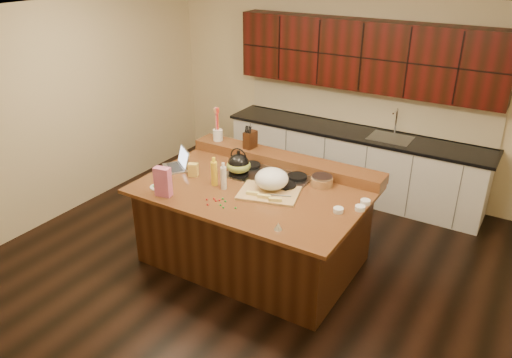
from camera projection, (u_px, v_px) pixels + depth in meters
The scene contains 31 objects.
room at pixel (253, 150), 5.14m from camera, with size 5.52×5.02×2.72m.
island at pixel (254, 224), 5.52m from camera, with size 2.40×1.60×0.92m.
back_ledge at pixel (285, 160), 5.84m from camera, with size 2.40×0.30×0.12m, color black.
cooktop at pixel (268, 176), 5.55m from camera, with size 0.92×0.52×0.05m.
back_counter at pixel (357, 127), 6.88m from camera, with size 3.70×0.66×2.40m.
kettle at pixel (239, 163), 5.54m from camera, with size 0.24×0.24×0.21m, color black.
green_bowl at pixel (239, 166), 5.55m from camera, with size 0.27×0.27×0.15m, color olive.
laptop at pixel (179, 163), 5.77m from camera, with size 0.42×0.40×0.23m.
oil_bottle at pixel (214, 174), 5.33m from camera, with size 0.07×0.07×0.27m, color yellow.
vinegar_bottle at pixel (224, 178), 5.25m from camera, with size 0.06×0.06×0.25m, color silver.
wooden_tray at pixel (271, 182), 5.20m from camera, with size 0.70×0.59×0.25m.
ramekin_a at pixel (338, 210), 4.83m from camera, with size 0.10×0.10×0.04m, color white.
ramekin_b at pixel (360, 208), 4.87m from camera, with size 0.10×0.10×0.04m, color white.
ramekin_c at pixel (365, 202), 4.98m from camera, with size 0.10×0.10×0.04m, color white.
strainer_bowl at pixel (322, 181), 5.36m from camera, with size 0.24×0.24×0.09m, color #996B3F.
kitchen_timer at pixel (278, 226), 4.54m from camera, with size 0.08×0.08×0.07m, color silver.
pink_bag at pixel (163, 182), 5.10m from camera, with size 0.17×0.09×0.31m, color #C65D81.
candy_plate at pixel (158, 187), 5.33m from camera, with size 0.18×0.18×0.01m, color white.
package_box at pixel (193, 170), 5.56m from camera, with size 0.11×0.07×0.15m, color #DDBA4E.
utensil_crock at pixel (218, 135), 6.24m from camera, with size 0.12×0.12×0.14m, color white.
knife_block at pixel (250, 140), 6.00m from camera, with size 0.10×0.17×0.21m, color black.
gumdrop_0 at pixel (216, 201), 5.03m from camera, with size 0.02×0.02×0.02m, color red.
gumdrop_1 at pixel (223, 199), 5.08m from camera, with size 0.02×0.02×0.02m, color #198C26.
gumdrop_2 at pixel (207, 200), 5.06m from camera, with size 0.02×0.02×0.02m, color red.
gumdrop_3 at pixel (225, 201), 5.02m from camera, with size 0.02×0.02×0.02m, color #198C26.
gumdrop_4 at pixel (208, 205), 4.96m from camera, with size 0.02×0.02×0.02m, color red.
gumdrop_5 at pixel (236, 208), 4.90m from camera, with size 0.02×0.02×0.02m, color #198C26.
gumdrop_6 at pixel (220, 200), 5.05m from camera, with size 0.02×0.02×0.02m, color red.
gumdrop_7 at pixel (220, 205), 4.95m from camera, with size 0.02×0.02×0.02m, color #198C26.
gumdrop_8 at pixel (214, 199), 5.08m from camera, with size 0.02×0.02×0.02m, color red.
gumdrop_9 at pixel (223, 207), 4.91m from camera, with size 0.02×0.02×0.02m, color #198C26.
Camera 1 is at (2.51, -4.06, 3.29)m, focal length 35.00 mm.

